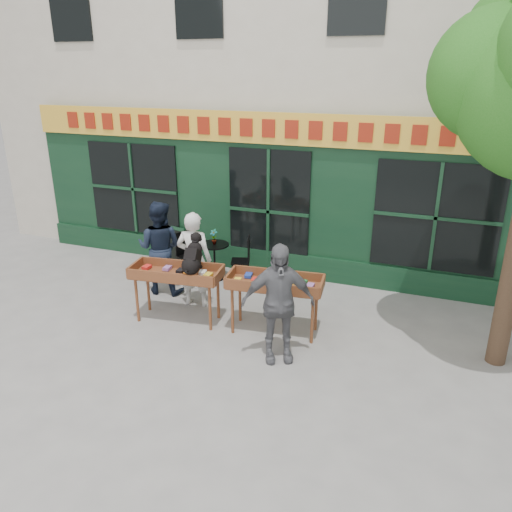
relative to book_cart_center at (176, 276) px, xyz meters
The scene contains 13 objects.
ground 1.13m from the book_cart_center, 16.48° to the left, with size 80.00×80.00×0.00m, color slate.
building 7.49m from the book_cart_center, 83.21° to the left, with size 14.00×7.26×10.00m.
book_cart_center is the anchor object (origin of this frame).
dog 0.59m from the book_cart_center, ahead, with size 0.34×0.60×0.60m, color black, non-canonical shape.
woman 0.65m from the book_cart_center, 90.00° to the left, with size 0.64×0.42×1.75m, color silver.
book_cart_right 1.69m from the book_cart_center, ahead, with size 1.56×0.78×0.99m.
man_right 2.05m from the book_cart_center, 15.59° to the right, with size 1.07×0.44×1.82m, color #55565A.
bistro_table 1.85m from the book_cart_center, 95.36° to the left, with size 0.60×0.60×0.76m.
bistro_chair_left 1.95m from the book_cart_center, 114.46° to the left, with size 0.49×0.49×0.95m.
bistro_chair_right 1.97m from the book_cart_center, 76.27° to the left, with size 0.46×0.46×0.95m.
potted_plant 1.83m from the book_cart_center, 95.36° to the left, with size 0.16×0.11×0.31m, color gray.
man_left 1.27m from the book_cart_center, 133.43° to the left, with size 0.87×0.68×1.80m, color black.
chalkboard 2.85m from the book_cart_center, 121.43° to the left, with size 0.59×0.32×0.79m.
Camera 1 is at (3.25, -6.93, 4.09)m, focal length 35.00 mm.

